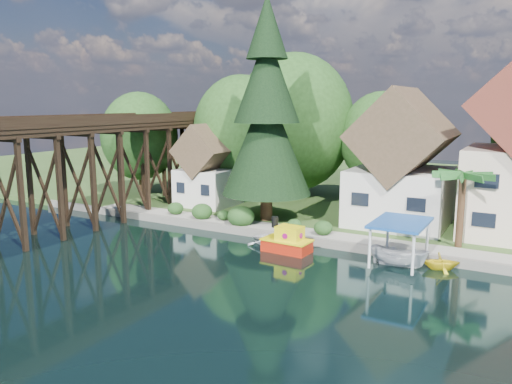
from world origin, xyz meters
TOP-DOWN VIEW (x-y plane):
  - ground at (0.00, 0.00)m, footprint 140.00×140.00m
  - bank at (0.00, 34.00)m, footprint 140.00×52.00m
  - seawall at (4.00, 8.00)m, footprint 60.00×0.40m
  - promenade at (6.00, 9.30)m, footprint 50.00×2.60m
  - trestle_bridge at (-16.00, 5.17)m, footprint 4.12×44.18m
  - house_left at (7.00, 16.00)m, footprint 7.64×8.64m
  - shed at (-11.00, 14.50)m, footprint 5.09×5.40m
  - bg_trees at (1.00, 21.25)m, footprint 49.90×13.30m
  - shrubs at (-4.60, 9.26)m, footprint 15.76×2.47m
  - conifer at (-3.08, 11.65)m, footprint 7.43×7.43m
  - palm_tree at (12.24, 11.08)m, footprint 4.35×4.35m
  - tugboat at (1.80, 5.70)m, footprint 3.47×2.03m
  - boat_white_a at (0.52, 6.32)m, footprint 5.04×4.48m
  - boat_canopy at (9.36, 6.27)m, footprint 3.74×4.64m
  - boat_yellow at (11.78, 7.05)m, footprint 2.87×2.70m

SIDE VIEW (x-z plane):
  - ground at x=0.00m, z-range 0.00..0.00m
  - bank at x=0.00m, z-range 0.00..0.50m
  - seawall at x=4.00m, z-range 0.00..0.62m
  - boat_white_a at x=0.52m, z-range 0.00..0.86m
  - promenade at x=6.00m, z-range 0.50..0.56m
  - boat_yellow at x=11.78m, z-range 0.00..1.20m
  - tugboat at x=1.80m, z-range -0.49..1.96m
  - shrubs at x=-4.60m, z-range 0.38..2.08m
  - boat_canopy at x=9.36m, z-range -0.21..2.76m
  - shed at x=-11.00m, z-range -0.10..7.75m
  - house_left at x=7.00m, z-range -0.37..10.65m
  - palm_tree at x=12.24m, z-range 2.56..8.07m
  - trestle_bridge at x=-16.00m, z-range 0.70..10.00m
  - bg_trees at x=1.00m, z-range 2.00..12.57m
  - conifer at x=-3.08m, z-range 0.16..18.45m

